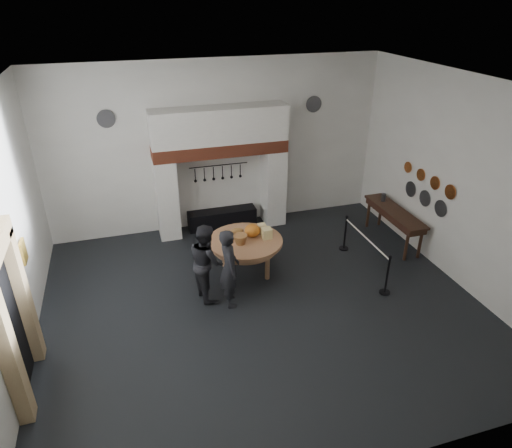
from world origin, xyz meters
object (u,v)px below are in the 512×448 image
object	(u,v)px
barrier_post_far	(345,234)
iron_range	(222,218)
side_table	(395,211)
barrier_post_near	(387,276)
visitor_near	(229,268)
visitor_far	(206,262)
work_table	(245,241)

from	to	relation	value
barrier_post_far	iron_range	bearing A→B (deg)	141.69
side_table	barrier_post_near	world-z (taller)	same
barrier_post_far	visitor_near	bearing A→B (deg)	-158.10
visitor_far	barrier_post_near	distance (m)	3.92
visitor_far	visitor_near	bearing A→B (deg)	-145.15
barrier_post_far	barrier_post_near	bearing A→B (deg)	-90.00
work_table	barrier_post_near	distance (m)	3.23
iron_range	side_table	xyz separation A→B (m)	(4.10, -2.12, 0.62)
visitor_near	visitor_far	size ratio (longest dim) A/B	1.02
side_table	barrier_post_far	xyz separation A→B (m)	(-1.39, -0.02, -0.42)
visitor_far	side_table	world-z (taller)	visitor_far
work_table	visitor_far	size ratio (longest dim) A/B	1.01
visitor_far	side_table	xyz separation A→B (m)	(5.13, 0.96, 0.01)
work_table	visitor_far	world-z (taller)	visitor_far
visitor_far	barrier_post_far	bearing A→B (deg)	-85.99
visitor_far	side_table	distance (m)	5.22
work_table	visitor_near	xyz separation A→B (m)	(-0.63, -1.04, 0.03)
iron_range	barrier_post_far	distance (m)	3.46
barrier_post_near	barrier_post_far	distance (m)	2.00
barrier_post_near	barrier_post_far	xyz separation A→B (m)	(0.00, 2.00, 0.00)
side_table	barrier_post_near	bearing A→B (deg)	-124.48
visitor_near	visitor_far	xyz separation A→B (m)	(-0.40, 0.40, -0.02)
visitor_far	barrier_post_far	xyz separation A→B (m)	(3.75, 0.95, -0.41)
iron_range	barrier_post_near	size ratio (longest dim) A/B	2.11
visitor_near	side_table	distance (m)	4.93
side_table	barrier_post_far	bearing A→B (deg)	-179.21
work_table	visitor_near	size ratio (longest dim) A/B	0.99
visitor_near	barrier_post_near	world-z (taller)	visitor_near
work_table	barrier_post_near	xyz separation A→B (m)	(2.72, -1.70, -0.39)
visitor_near	barrier_post_near	size ratio (longest dim) A/B	1.94
iron_range	barrier_post_far	size ratio (longest dim) A/B	2.11
iron_range	work_table	xyz separation A→B (m)	(-0.01, -2.45, 0.59)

